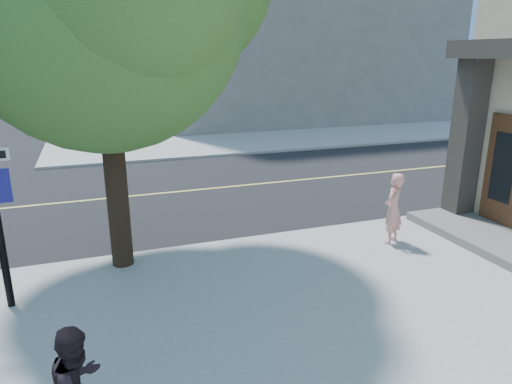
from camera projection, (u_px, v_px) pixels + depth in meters
name	position (u px, v px, depth m)	size (l,w,h in m)	color
ground	(46.00, 269.00, 9.21)	(140.00, 140.00, 0.00)	black
road_ew	(58.00, 203.00, 13.27)	(140.00, 9.00, 0.01)	black
sidewalk_ne	(275.00, 114.00, 32.93)	(29.00, 25.00, 0.12)	#989898
filler_ne	(280.00, 8.00, 31.53)	(18.00, 16.00, 14.00)	slate
man_on_phone	(393.00, 208.00, 10.02)	(0.57, 0.38, 1.57)	#E39287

